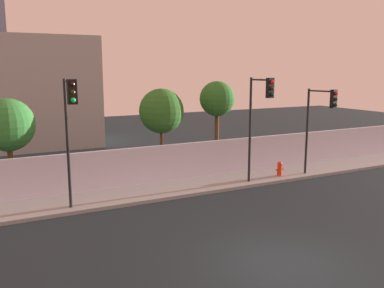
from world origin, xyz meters
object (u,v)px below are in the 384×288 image
Objects in this scene: traffic_light_center at (70,117)px; traffic_light_right at (321,113)px; roadside_tree_midleft at (8,125)px; roadside_tree_rightmost at (217,100)px; fire_hydrant at (280,168)px; roadside_tree_midright at (161,111)px; traffic_light_left at (260,108)px.

traffic_light_right is at bearing -0.96° from traffic_light_center.
roadside_tree_rightmost is (10.68, -0.00, 0.78)m from roadside_tree_midleft.
roadside_tree_midleft reaches higher than fire_hydrant.
traffic_light_center reaches higher than fire_hydrant.
roadside_tree_rightmost is at bearing 24.92° from traffic_light_center.
fire_hydrant is 5.07m from roadside_tree_rightmost.
roadside_tree_midright reaches higher than fire_hydrant.
roadside_tree_midleft is (-10.57, 4.15, -0.68)m from traffic_light_left.
fire_hydrant is 0.16× the size of roadside_tree_midright.
roadside_tree_midright is at bearing 127.86° from traffic_light_left.
traffic_light_right is 1.03× the size of roadside_tree_midleft.
roadside_tree_midright is (-5.20, 3.28, 2.89)m from fire_hydrant.
traffic_light_right is at bearing -30.36° from fire_hydrant.
roadside_tree_midright is (5.43, 4.08, -0.40)m from traffic_light_center.
roadside_tree_midleft is at bearing 163.27° from traffic_light_right.
traffic_light_right is at bearing -16.73° from roadside_tree_midleft.
roadside_tree_rightmost is (0.12, 4.15, 0.10)m from traffic_light_left.
roadside_tree_rightmost is at bearing 88.41° from traffic_light_left.
roadside_tree_rightmost is at bearing -0.00° from roadside_tree_midleft.
traffic_light_left is 0.99× the size of traffic_light_center.
roadside_tree_midleft is at bearing 115.11° from traffic_light_center.
traffic_light_center is 6.80m from roadside_tree_midright.
traffic_light_center is 11.16m from fire_hydrant.
roadside_tree_midright is at bearing 148.19° from traffic_light_right.
traffic_light_center reaches higher than traffic_light_left.
traffic_light_right is at bearing -2.13° from traffic_light_left.
traffic_light_left is 1.13× the size of traffic_light_right.
traffic_light_left reaches higher than fire_hydrant.
fire_hydrant is at bearing 149.64° from traffic_light_right.
traffic_light_center is 9.67m from roadside_tree_rightmost.
roadside_tree_midright is at bearing 0.00° from roadside_tree_midleft.
traffic_light_center is at bearing -155.08° from roadside_tree_rightmost.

